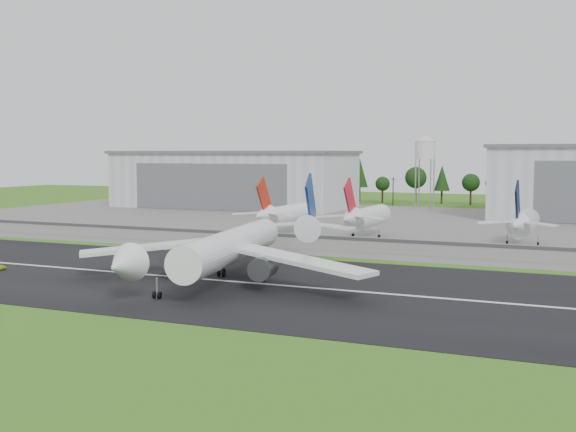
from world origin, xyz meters
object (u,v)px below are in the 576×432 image
at_px(main_airliner, 229,254).
at_px(parked_jet_navy, 522,223).
at_px(parked_jet_red_a, 282,214).
at_px(parked_jet_red_b, 364,217).

bearing_deg(main_airliner, parked_jet_navy, -132.22).
relative_size(main_airliner, parked_jet_red_a, 1.89).
bearing_deg(parked_jet_navy, main_airliner, -121.90).
xyz_separation_m(main_airliner, parked_jet_red_a, (-19.86, 66.94, 1.02)).
distance_m(parked_jet_red_a, parked_jet_navy, 61.54).
distance_m(main_airliner, parked_jet_red_b, 67.03).
xyz_separation_m(main_airliner, parked_jet_navy, (41.68, 66.96, 1.07)).
distance_m(main_airliner, parked_jet_navy, 78.88).
height_order(main_airliner, parked_jet_navy, main_airliner).
height_order(parked_jet_red_b, parked_jet_navy, parked_jet_red_b).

